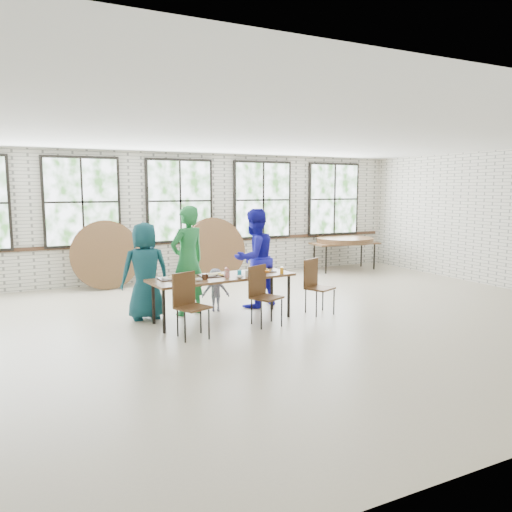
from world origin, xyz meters
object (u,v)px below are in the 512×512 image
at_px(chair_near_right, 262,290).
at_px(storage_table, 345,244).
at_px(chair_near_left, 188,299).
at_px(dining_table, 223,279).

bearing_deg(chair_near_right, storage_table, 16.27).
xyz_separation_m(chair_near_left, storage_table, (5.72, 3.95, 0.13)).
bearing_deg(chair_near_left, storage_table, 12.00).
xyz_separation_m(dining_table, storage_table, (4.91, 3.32, -0.00)).
distance_m(dining_table, chair_near_left, 1.03).
height_order(chair_near_left, chair_near_right, same).
distance_m(dining_table, storage_table, 5.93).
distance_m(chair_near_left, chair_near_right, 1.27).
relative_size(dining_table, storage_table, 1.33).
height_order(chair_near_right, storage_table, chair_near_right).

